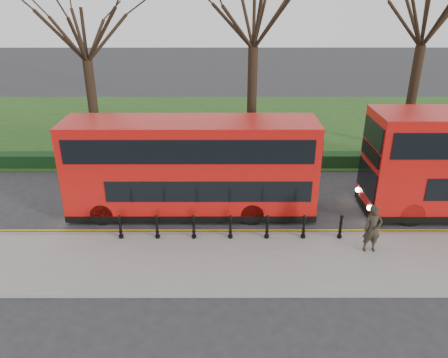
{
  "coord_description": "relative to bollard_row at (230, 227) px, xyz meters",
  "views": [
    {
      "loc": [
        0.21,
        -16.95,
        9.79
      ],
      "look_at": [
        0.24,
        0.5,
        2.0
      ],
      "focal_mm": 35.0,
      "sensor_mm": 36.0,
      "label": 1
    }
  ],
  "objects": [
    {
      "name": "yellow_line_inner",
      "position": [
        -0.5,
        0.85,
        -0.64
      ],
      "size": [
        60.0,
        0.1,
        0.01
      ],
      "primitive_type": "cube",
      "color": "yellow",
      "rests_on": "ground"
    },
    {
      "name": "kerb",
      "position": [
        -0.5,
        0.35,
        -0.58
      ],
      "size": [
        60.0,
        0.25,
        0.16
      ],
      "primitive_type": "cube",
      "color": "slate",
      "rests_on": "ground"
    },
    {
      "name": "tree_left",
      "position": [
        -8.5,
        11.35,
        6.79
      ],
      "size": [
        6.56,
        6.56,
        10.25
      ],
      "color": "black",
      "rests_on": "ground"
    },
    {
      "name": "ground",
      "position": [
        -0.5,
        1.35,
        -0.65
      ],
      "size": [
        120.0,
        120.0,
        0.0
      ],
      "primitive_type": "plane",
      "color": "#28282B",
      "rests_on": "ground"
    },
    {
      "name": "pedestrian",
      "position": [
        5.5,
        -0.95,
        0.48
      ],
      "size": [
        0.74,
        0.5,
        1.96
      ],
      "primitive_type": "imported",
      "rotation": [
        0.0,
        0.0,
        0.05
      ],
      "color": "#2B241A",
      "rests_on": "pavement"
    },
    {
      "name": "yellow_line_outer",
      "position": [
        -0.5,
        0.65,
        -0.64
      ],
      "size": [
        60.0,
        0.1,
        0.01
      ],
      "primitive_type": "cube",
      "color": "yellow",
      "rests_on": "ground"
    },
    {
      "name": "bus_lead",
      "position": [
        -1.74,
        2.52,
        1.58
      ],
      "size": [
        11.15,
        2.56,
        4.43
      ],
      "color": "#B5120E",
      "rests_on": "ground"
    },
    {
      "name": "bollard_row",
      "position": [
        0.0,
        0.0,
        0.0
      ],
      "size": [
        9.23,
        0.15,
        1.0
      ],
      "color": "black",
      "rests_on": "pavement"
    },
    {
      "name": "grass_verge",
      "position": [
        -0.5,
        16.35,
        -0.62
      ],
      "size": [
        60.0,
        18.0,
        0.06
      ],
      "primitive_type": "cube",
      "color": "#264717",
      "rests_on": "ground"
    },
    {
      "name": "pavement",
      "position": [
        -0.5,
        -1.65,
        -0.58
      ],
      "size": [
        60.0,
        4.0,
        0.15
      ],
      "primitive_type": "cube",
      "color": "gray",
      "rests_on": "ground"
    },
    {
      "name": "hedge",
      "position": [
        -0.5,
        8.15,
        -0.25
      ],
      "size": [
        60.0,
        0.9,
        0.8
      ],
      "primitive_type": "cube",
      "color": "black",
      "rests_on": "ground"
    },
    {
      "name": "tree_mid",
      "position": [
        1.5,
        11.35,
        7.81
      ],
      "size": [
        7.44,
        7.44,
        11.63
      ],
      "color": "black",
      "rests_on": "ground"
    },
    {
      "name": "tree_right",
      "position": [
        11.5,
        11.35,
        7.93
      ],
      "size": [
        7.55,
        7.55,
        11.8
      ],
      "color": "black",
      "rests_on": "ground"
    }
  ]
}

